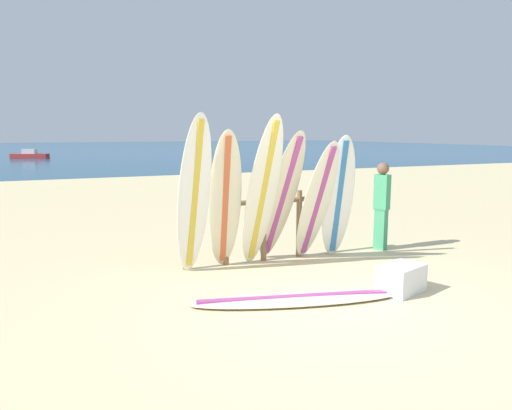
% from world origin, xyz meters
% --- Properties ---
extents(ground_plane, '(120.00, 120.00, 0.00)m').
position_xyz_m(ground_plane, '(0.00, 0.00, 0.00)').
color(ground_plane, beige).
extents(ocean_water, '(120.00, 80.00, 0.01)m').
position_xyz_m(ocean_water, '(0.00, 58.00, 0.00)').
color(ocean_water, navy).
rests_on(ocean_water, ground).
extents(surfboard_rack, '(2.67, 0.09, 1.11)m').
position_xyz_m(surfboard_rack, '(0.23, 2.30, 0.66)').
color(surfboard_rack, olive).
rests_on(surfboard_rack, ground).
extents(surfboard_leaning_far_left, '(0.58, 0.68, 2.32)m').
position_xyz_m(surfboard_leaning_far_left, '(-1.01, 1.95, 1.16)').
color(surfboard_leaning_far_left, white).
rests_on(surfboard_leaning_far_left, ground).
extents(surfboard_leaning_left, '(0.59, 0.74, 2.10)m').
position_xyz_m(surfboard_leaning_left, '(-0.52, 2.02, 1.05)').
color(surfboard_leaning_left, beige).
rests_on(surfboard_leaning_left, ground).
extents(surfboard_leaning_center_left, '(0.56, 0.94, 2.31)m').
position_xyz_m(surfboard_leaning_center_left, '(0.00, 1.85, 1.16)').
color(surfboard_leaning_center_left, white).
rests_on(surfboard_leaning_center_left, ground).
extents(surfboard_leaning_center, '(0.72, 1.06, 2.08)m').
position_xyz_m(surfboard_leaning_center, '(0.42, 2.05, 1.04)').
color(surfboard_leaning_center, beige).
rests_on(surfboard_leaning_center, ground).
extents(surfboard_leaning_center_right, '(0.56, 0.94, 1.94)m').
position_xyz_m(surfboard_leaning_center_right, '(0.94, 1.86, 0.97)').
color(surfboard_leaning_center_right, silver).
rests_on(surfboard_leaning_center_right, ground).
extents(surfboard_leaning_right, '(0.60, 0.64, 2.01)m').
position_xyz_m(surfboard_leaning_right, '(1.38, 1.92, 1.01)').
color(surfboard_leaning_right, white).
rests_on(surfboard_leaning_right, ground).
extents(surfboard_lying_on_sand, '(2.69, 1.19, 0.08)m').
position_xyz_m(surfboard_lying_on_sand, '(-0.20, 0.42, 0.04)').
color(surfboard_lying_on_sand, beige).
rests_on(surfboard_lying_on_sand, ground).
extents(beachgoer_standing, '(0.24, 0.29, 1.53)m').
position_xyz_m(beachgoer_standing, '(2.41, 2.13, 0.84)').
color(beachgoer_standing, '#3F9966').
rests_on(beachgoer_standing, ground).
extents(small_boat_offshore, '(2.87, 1.83, 0.71)m').
position_xyz_m(small_boat_offshore, '(-3.93, 37.00, 0.26)').
color(small_boat_offshore, '#B22D28').
rests_on(small_boat_offshore, ocean_water).
extents(cooler_box, '(0.70, 0.57, 0.36)m').
position_xyz_m(cooler_box, '(1.20, 0.17, 0.18)').
color(cooler_box, white).
rests_on(cooler_box, ground).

